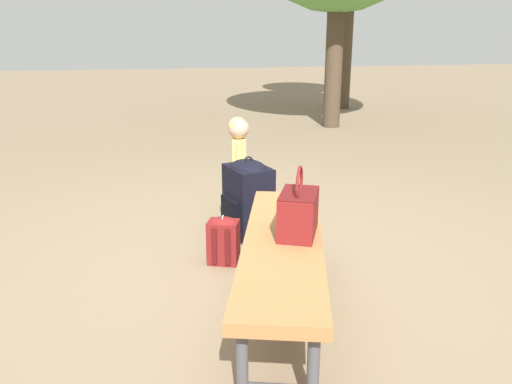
% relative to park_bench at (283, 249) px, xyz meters
% --- Properties ---
extents(ground_plane, '(40.00, 40.00, 0.00)m').
position_rel_park_bench_xyz_m(ground_plane, '(0.58, 0.05, -0.39)').
color(ground_plane, '#7F6B51').
rests_on(ground_plane, ground).
extents(park_bench, '(1.65, 0.85, 0.45)m').
position_rel_park_bench_xyz_m(park_bench, '(0.00, 0.00, 0.00)').
color(park_bench, '#9E6B3D').
rests_on(park_bench, ground).
extents(handbag, '(0.37, 0.30, 0.37)m').
position_rel_park_bench_xyz_m(handbag, '(0.05, -0.10, 0.18)').
color(handbag, maroon).
rests_on(handbag, park_bench).
extents(child_standing, '(0.22, 0.17, 0.82)m').
position_rel_park_bench_xyz_m(child_standing, '(1.61, -0.08, 0.15)').
color(child_standing, '#CCCC8C').
rests_on(child_standing, ground).
extents(backpack_large, '(0.42, 0.37, 0.61)m').
position_rel_park_bench_xyz_m(backpack_large, '(1.17, -0.06, -0.09)').
color(backpack_large, black).
rests_on(backpack_large, ground).
extents(backpack_small, '(0.22, 0.24, 0.33)m').
position_rel_park_bench_xyz_m(backpack_small, '(0.73, 0.20, -0.23)').
color(backpack_small, maroon).
rests_on(backpack_small, ground).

